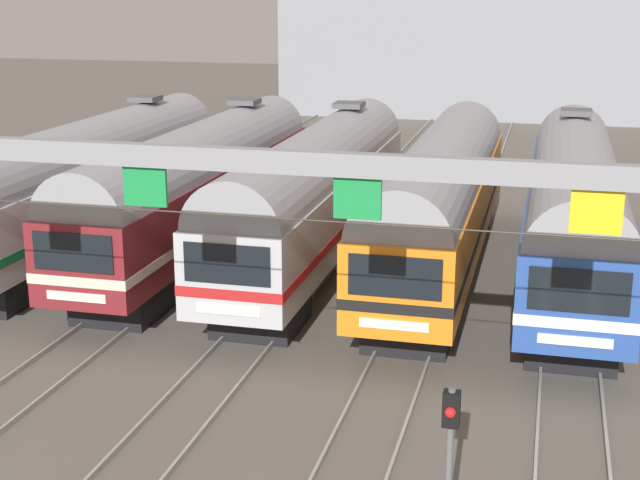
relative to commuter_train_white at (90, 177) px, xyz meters
The scene contains 10 objects.
ground_plane 8.92m from the commuter_train_white, ahead, with size 160.00×160.00×0.00m, color #5B564F.
track_bed 19.19m from the commuter_train_white, 63.43° to the left, with size 18.51×70.00×0.15m.
commuter_train_white is the anchor object (origin of this frame).
commuter_train_maroon 4.25m from the commuter_train_white, ahead, with size 2.88×18.06×5.05m.
commuter_train_stainless 8.50m from the commuter_train_white, ahead, with size 2.88×18.06×5.05m.
commuter_train_orange 12.75m from the commuter_train_white, ahead, with size 2.88×18.06×4.77m.
commuter_train_blue 17.00m from the commuter_train_white, ahead, with size 2.88×18.06×5.05m.
catenary_gantry 16.16m from the commuter_train_white, 57.80° to the right, with size 22.24×0.44×6.97m.
yard_signal_mast 21.92m from the commuter_train_white, 47.25° to the right, with size 0.28×0.35×3.19m.
maintenance_building 42.67m from the commuter_train_white, 75.42° to the left, with size 28.89×10.00×8.90m, color gray.
Camera 1 is at (7.64, -29.76, 9.44)m, focal length 51.68 mm.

